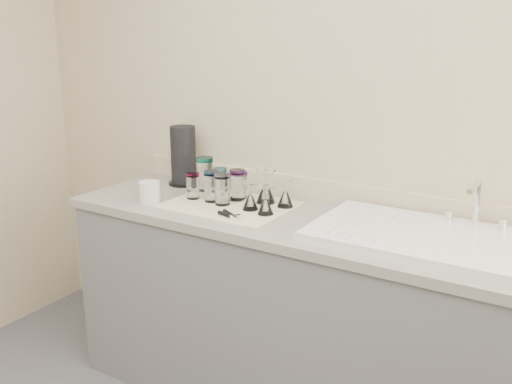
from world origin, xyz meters
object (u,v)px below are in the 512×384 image
Objects in this scene: tumbler_magenta at (193,186)px; can_opener at (230,215)px; tumbler_purple at (241,184)px; tumbler_teal at (205,174)px; tumbler_blue at (212,186)px; goblet_back_right at (285,197)px; sink_unit at (424,237)px; paper_towel_roll at (183,156)px; tumbler_lavender at (222,189)px; tumbler_extra at (237,185)px; white_mug at (149,192)px; goblet_front_left at (250,200)px; goblet_back_left at (266,191)px; goblet_front_right at (266,205)px; tumbler_cyan at (221,180)px.

can_opener is at bearing -24.42° from tumbler_magenta.
tumbler_purple reaches higher than tumbler_magenta.
tumbler_teal is 1.15× the size of tumbler_blue.
goblet_back_right reaches higher than tumbler_magenta.
sink_unit is 2.74× the size of paper_towel_roll.
tumbler_lavender is at bearing -1.86° from tumbler_magenta.
tumbler_extra is 0.99× the size of white_mug.
can_opener is at bearing -167.85° from sink_unit.
tumbler_purple is 0.96× the size of goblet_back_right.
paper_towel_roll is at bearing 146.69° from can_opener.
goblet_front_left is at bearing -177.90° from sink_unit.
sink_unit is 5.76× the size of tumbler_blue.
goblet_back_left is 0.12m from goblet_front_left.
sink_unit is 0.75m from goblet_front_left.
goblet_back_left is at bearing 120.80° from goblet_front_right.
tumbler_blue is 1.00× the size of tumbler_extra.
goblet_back_left is 0.53m from white_mug.
can_opener is at bearing -39.62° from tumbler_teal.
tumbler_extra is 0.43m from paper_towel_roll.
tumbler_magenta is at bearing -178.63° from sink_unit.
sink_unit is at bearing 2.10° from goblet_front_left.
tumbler_cyan reaches higher than white_mug.
goblet_back_left reaches higher than can_opener.
tumbler_lavender is at bearing -35.91° from tumbler_teal.
goblet_back_left is 0.26m from can_opener.
tumbler_purple is 0.42× the size of paper_towel_roll.
tumbler_extra is 0.24m from goblet_back_right.
sink_unit reaches higher than tumbler_teal.
goblet_front_right is (0.35, -0.17, -0.02)m from tumbler_cyan.
tumbler_extra reaches higher than tumbler_magenta.
tumbler_lavender reaches higher than tumbler_cyan.
white_mug is at bearing -150.73° from tumbler_blue.
tumbler_teal reaches higher than tumbler_extra.
tumbler_teal reaches higher than tumbler_lavender.
tumbler_blue is 0.38m from paper_towel_roll.
tumbler_teal is at bearing 173.78° from sink_unit.
tumbler_purple is (-0.89, 0.10, 0.05)m from sink_unit.
paper_towel_roll is (-0.64, 0.09, 0.09)m from goblet_back_right.
sink_unit is 5.24× the size of goblet_back_left.
tumbler_lavender is 0.45m from paper_towel_roll.
goblet_front_right is (-0.02, -0.14, -0.00)m from goblet_back_right.
goblet_back_left is 0.17m from goblet_front_right.
tumbler_cyan is 0.13m from tumbler_purple.
goblet_front_right reaches higher than tumbler_magenta.
white_mug is at bearing -164.78° from goblet_front_left.
sink_unit reaches higher than tumbler_extra.
tumbler_magenta is 0.20m from white_mug.
can_opener is at bearing -64.86° from tumbler_purple.
white_mug is (-1.22, -0.15, 0.03)m from sink_unit.
tumbler_teal is at bearing 140.38° from can_opener.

